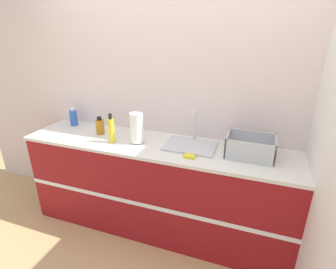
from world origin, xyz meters
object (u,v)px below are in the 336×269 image
object	(u,v)px
sink	(190,144)
bottle_blue	(74,117)
dish_rack	(250,149)
bottle_amber	(100,126)
paper_towel_roll	(137,128)
bottle_yellow	(111,130)

from	to	relation	value
sink	bottle_blue	distance (m)	1.34
dish_rack	bottle_amber	xyz separation A→B (m)	(-1.43, 0.00, 0.01)
paper_towel_roll	bottle_amber	bearing A→B (deg)	170.35
dish_rack	bottle_yellow	xyz separation A→B (m)	(-1.21, -0.14, 0.06)
bottle_amber	bottle_blue	bearing A→B (deg)	163.60
dish_rack	bottle_blue	world-z (taller)	bottle_blue
bottle_amber	bottle_yellow	size ratio (longest dim) A/B	0.65
dish_rack	bottle_blue	distance (m)	1.85
paper_towel_roll	bottle_yellow	xyz separation A→B (m)	(-0.23, -0.06, -0.02)
paper_towel_roll	bottle_blue	xyz separation A→B (m)	(-0.85, 0.20, -0.06)
sink	dish_rack	distance (m)	0.51
paper_towel_roll	bottle_amber	distance (m)	0.45
paper_towel_roll	dish_rack	world-z (taller)	paper_towel_roll
sink	dish_rack	size ratio (longest dim) A/B	1.17
dish_rack	bottle_blue	size ratio (longest dim) A/B	1.92
dish_rack	bottle_amber	distance (m)	1.43
bottle_amber	bottle_yellow	xyz separation A→B (m)	(0.22, -0.14, 0.04)
bottle_blue	bottle_yellow	size ratio (longest dim) A/B	0.73
paper_towel_roll	bottle_amber	world-z (taller)	paper_towel_roll
sink	bottle_yellow	bearing A→B (deg)	-168.06
bottle_amber	paper_towel_roll	bearing A→B (deg)	-9.65
bottle_amber	bottle_blue	size ratio (longest dim) A/B	0.89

